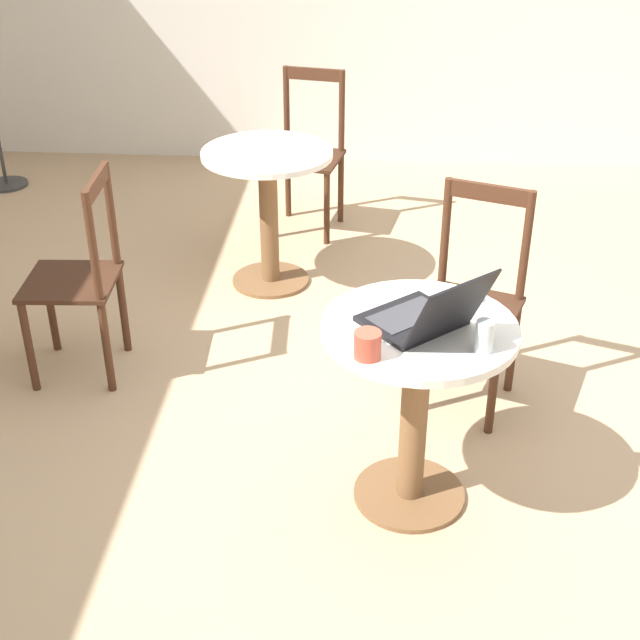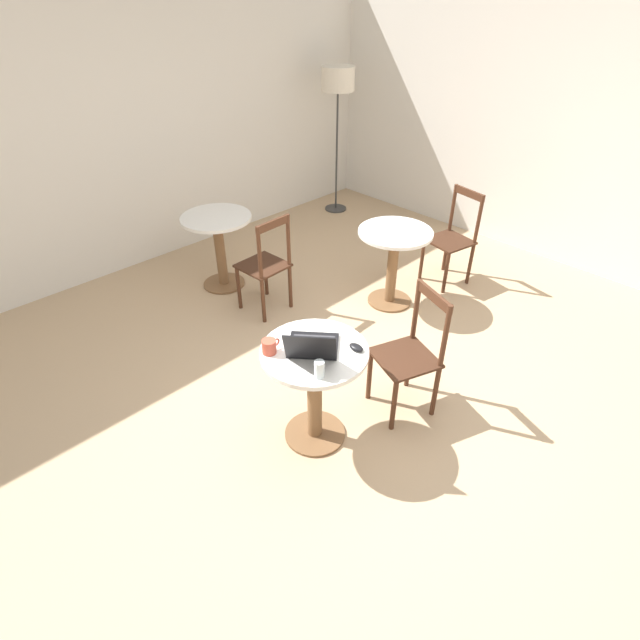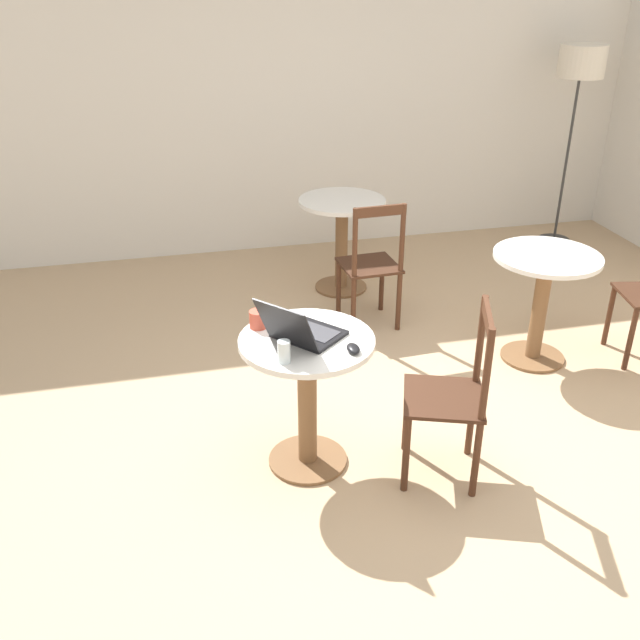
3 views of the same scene
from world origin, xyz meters
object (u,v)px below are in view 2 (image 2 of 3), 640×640
(floor_lamp, at_px, (338,86))
(mouse, at_px, (356,347))
(drinking_glass, at_px, (319,369))
(laptop, at_px, (312,346))
(chair_near_right, at_px, (410,355))
(cafe_table_far, at_px, (219,238))
(mug, at_px, (269,346))
(chair_far_front, at_px, (266,266))
(cafe_table_near, at_px, (314,378))
(cafe_table_mid, at_px, (394,253))
(chair_mid_right, at_px, (453,239))

(floor_lamp, height_order, mouse, floor_lamp)
(drinking_glass, bearing_deg, laptop, 56.58)
(chair_near_right, bearing_deg, laptop, 161.32)
(cafe_table_far, relative_size, mug, 5.94)
(floor_lamp, relative_size, drinking_glass, 16.17)
(chair_far_front, bearing_deg, drinking_glass, -119.51)
(cafe_table_near, relative_size, chair_near_right, 0.79)
(laptop, relative_size, mug, 3.79)
(drinking_glass, bearing_deg, floor_lamp, 42.72)
(cafe_table_mid, distance_m, cafe_table_far, 1.69)
(laptop, distance_m, drinking_glass, 0.22)
(drinking_glass, bearing_deg, chair_far_front, 60.49)
(cafe_table_far, xyz_separation_m, chair_far_front, (0.04, -0.68, -0.06))
(cafe_table_mid, bearing_deg, mouse, -149.30)
(chair_far_front, bearing_deg, mouse, -110.12)
(floor_lamp, bearing_deg, mouse, -134.26)
(cafe_table_mid, height_order, floor_lamp, floor_lamp)
(chair_near_right, height_order, floor_lamp, floor_lamp)
(chair_mid_right, height_order, mug, chair_mid_right)
(mug, bearing_deg, cafe_table_far, 63.96)
(mouse, bearing_deg, chair_mid_right, 18.33)
(cafe_table_near, distance_m, cafe_table_mid, 1.85)
(cafe_table_mid, relative_size, drinking_glass, 6.88)
(chair_mid_right, distance_m, mouse, 2.41)
(chair_far_front, height_order, drinking_glass, chair_far_front)
(cafe_table_far, relative_size, drinking_glass, 6.88)
(chair_near_right, xyz_separation_m, floor_lamp, (2.30, 2.94, 1.08))
(cafe_table_far, relative_size, chair_far_front, 0.79)
(laptop, height_order, drinking_glass, laptop)
(cafe_table_mid, xyz_separation_m, laptop, (-1.72, -0.73, 0.27))
(mug, bearing_deg, chair_near_right, -25.31)
(chair_mid_right, xyz_separation_m, mug, (-2.66, -0.40, 0.33))
(mug, distance_m, drinking_glass, 0.37)
(chair_far_front, distance_m, floor_lamp, 2.76)
(cafe_table_far, height_order, chair_far_front, chair_far_front)
(cafe_table_near, bearing_deg, cafe_table_far, 70.68)
(cafe_table_mid, bearing_deg, cafe_table_near, -156.92)
(chair_mid_right, bearing_deg, mug, -171.35)
(cafe_table_near, bearing_deg, laptop, -158.78)
(laptop, distance_m, mouse, 0.27)
(mug, height_order, drinking_glass, drinking_glass)
(chair_far_front, distance_m, mouse, 1.74)
(cafe_table_mid, height_order, chair_mid_right, chair_mid_right)
(cafe_table_mid, xyz_separation_m, mug, (-1.91, -0.55, 0.27))
(chair_far_front, height_order, laptop, laptop)
(cafe_table_mid, height_order, chair_near_right, chair_near_right)
(chair_mid_right, relative_size, mug, 7.51)
(chair_near_right, bearing_deg, cafe_table_far, 88.53)
(chair_far_front, xyz_separation_m, mouse, (-0.59, -1.61, 0.30))
(cafe_table_far, distance_m, chair_mid_right, 2.30)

